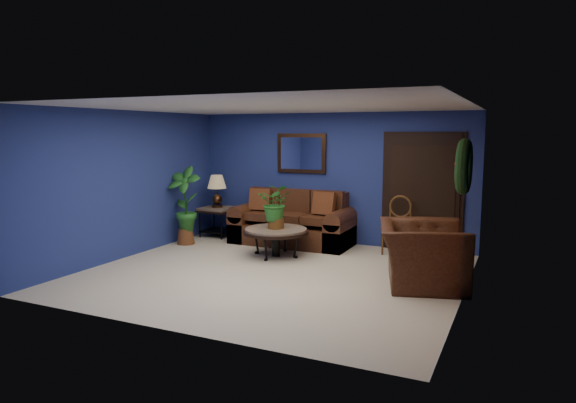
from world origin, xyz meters
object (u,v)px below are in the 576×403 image
at_px(side_chair, 398,221).
at_px(armchair, 422,254).
at_px(coffee_table, 276,232).
at_px(sofa, 293,226).
at_px(end_table, 217,214).
at_px(table_lamp, 217,187).

height_order(side_chair, armchair, side_chair).
height_order(coffee_table, armchair, armchair).
bearing_deg(sofa, armchair, -31.87).
height_order(end_table, side_chair, side_chair).
height_order(coffee_table, table_lamp, table_lamp).
bearing_deg(armchair, table_lamp, 53.81).
relative_size(side_chair, armchair, 0.77).
height_order(sofa, side_chair, sofa).
bearing_deg(armchair, coffee_table, 60.57).
distance_m(end_table, table_lamp, 0.55).
height_order(end_table, armchair, armchair).
relative_size(sofa, end_table, 3.48).
height_order(sofa, table_lamp, table_lamp).
bearing_deg(end_table, coffee_table, -29.18).
relative_size(table_lamp, armchair, 0.48).
xyz_separation_m(sofa, side_chair, (2.01, 0.04, 0.24)).
xyz_separation_m(coffee_table, side_chair, (1.86, 1.11, 0.15)).
bearing_deg(table_lamp, armchair, -20.61).
distance_m(sofa, coffee_table, 1.08).
distance_m(sofa, table_lamp, 1.83).
relative_size(table_lamp, side_chair, 0.62).
xyz_separation_m(table_lamp, armchair, (4.45, -1.67, -0.58)).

